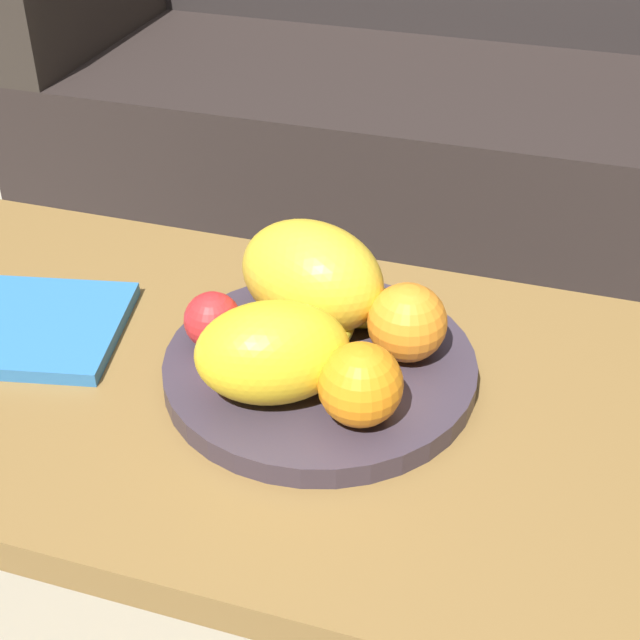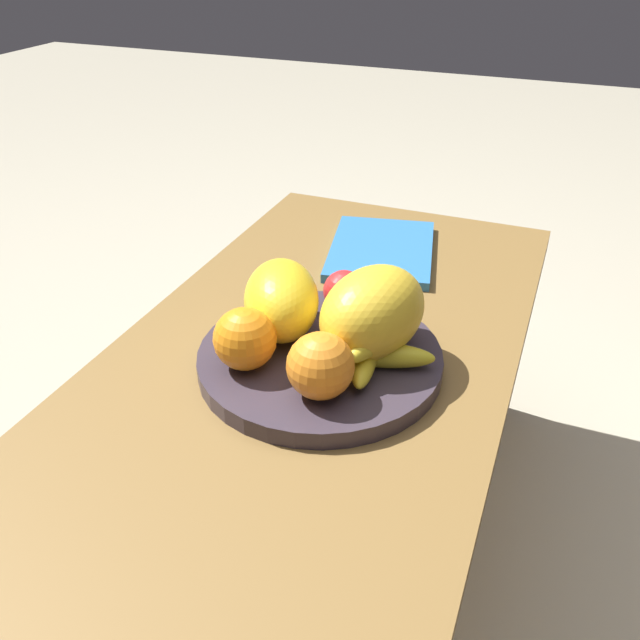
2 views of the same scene
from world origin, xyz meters
name	(u,v)px [view 1 (image 1 of 2)]	position (x,y,z in m)	size (l,w,h in m)	color
ground_plane	(284,636)	(0.00, 0.00, 0.00)	(8.00, 8.00, 0.00)	#AFA78F
coffee_table	(276,419)	(0.00, 0.00, 0.38)	(1.07, 0.55, 0.43)	brown
couch	(445,106)	(-0.03, 1.13, 0.30)	(1.70, 0.70, 0.90)	black
fruit_bowl	(320,368)	(0.04, 0.02, 0.44)	(0.33, 0.33, 0.03)	#39303B
melon_large_front	(273,352)	(0.02, -0.04, 0.51)	(0.15, 0.10, 0.10)	yellow
melon_smaller_beside	(312,276)	(0.01, 0.09, 0.52)	(0.17, 0.12, 0.12)	yellow
orange_left	(407,323)	(0.13, 0.06, 0.50)	(0.08, 0.08, 0.08)	orange
orange_back	(360,385)	(0.11, -0.05, 0.50)	(0.08, 0.08, 0.08)	orange
apple_left	(213,320)	(-0.07, 0.02, 0.49)	(0.06, 0.06, 0.06)	red
banana_bunch	(340,300)	(0.04, 0.10, 0.48)	(0.17, 0.15, 0.06)	gold
magazine	(13,325)	(-0.32, 0.00, 0.44)	(0.25, 0.18, 0.02)	#2F71B3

